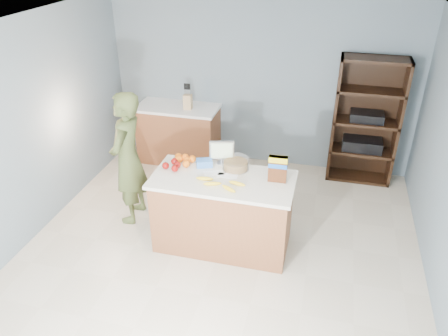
% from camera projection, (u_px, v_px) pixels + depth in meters
% --- Properties ---
extents(floor, '(4.50, 5.00, 0.02)m').
position_uv_depth(floor, '(216.00, 260.00, 4.92)').
color(floor, beige).
rests_on(floor, ground).
extents(walls, '(4.52, 5.02, 2.51)m').
position_uv_depth(walls, '(215.00, 125.00, 4.12)').
color(walls, slate).
rests_on(walls, ground).
extents(counter_peninsula, '(1.56, 0.76, 0.90)m').
position_uv_depth(counter_peninsula, '(223.00, 215.00, 4.97)').
color(counter_peninsula, brown).
rests_on(counter_peninsula, ground).
extents(back_cabinet, '(1.24, 0.62, 0.90)m').
position_uv_depth(back_cabinet, '(179.00, 133.00, 6.82)').
color(back_cabinet, brown).
rests_on(back_cabinet, ground).
extents(shelving_unit, '(0.90, 0.40, 1.80)m').
position_uv_depth(shelving_unit, '(365.00, 123.00, 6.15)').
color(shelving_unit, black).
rests_on(shelving_unit, ground).
extents(person, '(0.43, 0.63, 1.68)m').
position_uv_depth(person, '(128.00, 159.00, 5.26)').
color(person, '#48542A').
rests_on(person, ground).
extents(knife_block, '(0.12, 0.10, 0.31)m').
position_uv_depth(knife_block, '(188.00, 101.00, 6.46)').
color(knife_block, tan).
rests_on(knife_block, back_cabinet).
extents(envelopes, '(0.40, 0.19, 0.00)m').
position_uv_depth(envelopes, '(221.00, 174.00, 4.81)').
color(envelopes, white).
rests_on(envelopes, counter_peninsula).
extents(bananas, '(0.56, 0.23, 0.04)m').
position_uv_depth(bananas, '(221.00, 184.00, 4.60)').
color(bananas, yellow).
rests_on(bananas, counter_peninsula).
extents(apples, '(0.20, 0.23, 0.08)m').
position_uv_depth(apples, '(173.00, 165.00, 4.91)').
color(apples, maroon).
rests_on(apples, counter_peninsula).
extents(oranges, '(0.26, 0.23, 0.09)m').
position_uv_depth(oranges, '(184.00, 159.00, 5.03)').
color(oranges, orange).
rests_on(oranges, counter_peninsula).
extents(blue_carton, '(0.21, 0.18, 0.08)m').
position_uv_depth(blue_carton, '(204.00, 163.00, 4.96)').
color(blue_carton, blue).
rests_on(blue_carton, counter_peninsula).
extents(salad_bowl, '(0.30, 0.30, 0.13)m').
position_uv_depth(salad_bowl, '(236.00, 164.00, 4.89)').
color(salad_bowl, '#267219').
rests_on(salad_bowl, counter_peninsula).
extents(tv, '(0.28, 0.12, 0.28)m').
position_uv_depth(tv, '(222.00, 151.00, 4.95)').
color(tv, silver).
rests_on(tv, counter_peninsula).
extents(cereal_box, '(0.20, 0.08, 0.30)m').
position_uv_depth(cereal_box, '(278.00, 167.00, 4.60)').
color(cereal_box, '#592B14').
rests_on(cereal_box, counter_peninsula).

